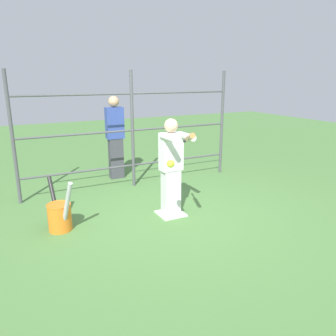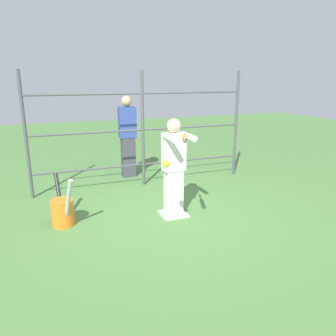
{
  "view_description": "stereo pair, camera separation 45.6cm",
  "coord_description": "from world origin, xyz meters",
  "px_view_note": "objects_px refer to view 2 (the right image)",
  "views": [
    {
      "loc": [
        2.22,
        4.26,
        2.1
      ],
      "look_at": [
        0.22,
        0.34,
        0.87
      ],
      "focal_mm": 35.0,
      "sensor_mm": 36.0,
      "label": 1
    },
    {
      "loc": [
        1.8,
        4.44,
        2.1
      ],
      "look_at": [
        0.22,
        0.34,
        0.87
      ],
      "focal_mm": 35.0,
      "sensor_mm": 36.0,
      "label": 2
    }
  ],
  "objects_px": {
    "baseball_bat_swinging": "(185,138)",
    "softball_in_flight": "(166,164)",
    "bat_bucket": "(63,211)",
    "batter": "(174,165)",
    "bystander_behind_fence": "(128,136)"
  },
  "relations": [
    {
      "from": "softball_in_flight",
      "to": "bat_bucket",
      "type": "distance_m",
      "value": 1.82
    },
    {
      "from": "baseball_bat_swinging",
      "to": "bat_bucket",
      "type": "relative_size",
      "value": 0.92
    },
    {
      "from": "bystander_behind_fence",
      "to": "softball_in_flight",
      "type": "bearing_deg",
      "value": 84.32
    },
    {
      "from": "baseball_bat_swinging",
      "to": "bystander_behind_fence",
      "type": "xyz_separation_m",
      "value": [
        -0.08,
        -3.15,
        -0.49
      ]
    },
    {
      "from": "softball_in_flight",
      "to": "bat_bucket",
      "type": "xyz_separation_m",
      "value": [
        1.2,
        -1.07,
        -0.86
      ]
    },
    {
      "from": "batter",
      "to": "softball_in_flight",
      "type": "height_order",
      "value": "batter"
    },
    {
      "from": "bat_bucket",
      "to": "baseball_bat_swinging",
      "type": "bearing_deg",
      "value": 142.23
    },
    {
      "from": "baseball_bat_swinging",
      "to": "batter",
      "type": "bearing_deg",
      "value": -103.89
    },
    {
      "from": "baseball_bat_swinging",
      "to": "softball_in_flight",
      "type": "bearing_deg",
      "value": -10.52
    },
    {
      "from": "batter",
      "to": "softball_in_flight",
      "type": "relative_size",
      "value": 15.74
    },
    {
      "from": "batter",
      "to": "baseball_bat_swinging",
      "type": "relative_size",
      "value": 1.82
    },
    {
      "from": "batter",
      "to": "bat_bucket",
      "type": "xyz_separation_m",
      "value": [
        1.65,
        -0.24,
        -0.6
      ]
    },
    {
      "from": "batter",
      "to": "bat_bucket",
      "type": "bearing_deg",
      "value": -8.21
    },
    {
      "from": "batter",
      "to": "softball_in_flight",
      "type": "bearing_deg",
      "value": 61.79
    },
    {
      "from": "bat_bucket",
      "to": "batter",
      "type": "bearing_deg",
      "value": 171.79
    }
  ]
}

